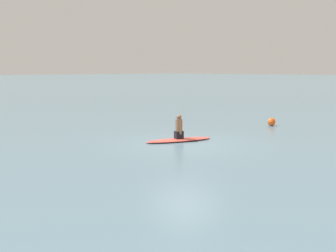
% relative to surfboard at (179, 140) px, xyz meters
% --- Properties ---
extents(ground_plane, '(400.00, 400.00, 0.00)m').
position_rel_surfboard_xyz_m(ground_plane, '(0.35, 0.63, -0.05)').
color(ground_plane, slate).
extents(surfboard, '(2.86, 1.62, 0.10)m').
position_rel_surfboard_xyz_m(surfboard, '(0.00, 0.00, 0.00)').
color(surfboard, '#D84C3F').
rests_on(surfboard, ground).
extents(person_paddler, '(0.38, 0.41, 0.94)m').
position_rel_surfboard_xyz_m(person_paddler, '(0.00, 0.00, 0.48)').
color(person_paddler, black).
rests_on(person_paddler, surfboard).
extents(buoy_marker, '(0.40, 0.40, 0.40)m').
position_rel_surfboard_xyz_m(buoy_marker, '(-6.48, 0.05, 0.15)').
color(buoy_marker, '#E55919').
rests_on(buoy_marker, ground).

